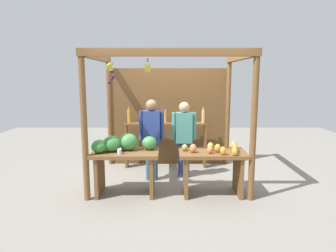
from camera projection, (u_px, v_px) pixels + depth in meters
ground_plane at (168, 178)px, 5.98m from camera, size 12.00×12.00×0.00m
market_stall at (168, 105)px, 6.20m from camera, size 2.80×2.18×2.42m
fruit_counter_left at (123, 154)px, 5.12m from camera, size 1.16×0.64×1.04m
fruit_counter_right at (212, 162)px, 5.11m from camera, size 1.12×0.66×0.90m
bottle_shelf_unit at (165, 133)px, 6.62m from camera, size 1.79×0.22×1.36m
vendor_man at (151, 133)px, 5.75m from camera, size 0.48×0.21×1.57m
vendor_woman at (183, 133)px, 5.92m from camera, size 0.48×0.21×1.51m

